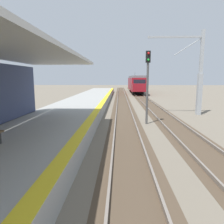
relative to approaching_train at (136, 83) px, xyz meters
name	(u,v)px	position (x,y,z in m)	size (l,w,h in m)	color
station_platform	(58,123)	(-7.80, -36.31, -1.73)	(5.00, 80.00, 0.91)	#999993
track_pair_nearest_platform	(124,118)	(-3.40, -32.31, -2.13)	(2.34, 120.00, 0.16)	#4C3D2D
track_pair_middle	(166,118)	(0.00, -32.31, -2.13)	(2.34, 120.00, 0.16)	#4C3D2D
approaching_train	(136,83)	(0.00, 0.00, 0.00)	(2.93, 19.60, 4.76)	maroon
rail_signal_post	(148,80)	(-1.84, -34.29, 1.02)	(0.32, 0.34, 5.20)	#4C4C4C
catenary_pylon_far_side	(197,75)	(3.12, -30.09, 1.43)	(5.00, 0.40, 7.50)	#9EA3A8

